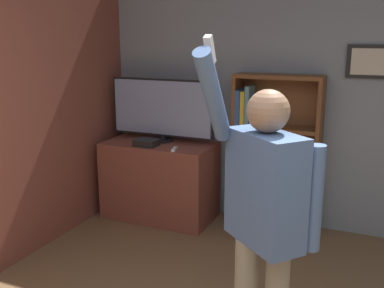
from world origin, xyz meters
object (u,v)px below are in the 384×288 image
(bookshelf, at_px, (265,155))
(waste_bin, at_px, (254,222))
(person, at_px, (264,210))
(game_console, at_px, (146,142))
(television, at_px, (162,109))

(bookshelf, distance_m, waste_bin, 0.68)
(person, height_order, waste_bin, person)
(game_console, bearing_deg, waste_bin, 0.95)
(television, relative_size, waste_bin, 3.16)
(waste_bin, bearing_deg, game_console, -179.05)
(television, height_order, bookshelf, bookshelf)
(television, xyz_separation_m, bookshelf, (1.07, 0.16, -0.41))
(waste_bin, bearing_deg, person, -73.48)
(television, relative_size, bookshelf, 0.73)
(game_console, xyz_separation_m, waste_bin, (1.13, 0.02, -0.67))
(game_console, distance_m, bookshelf, 1.20)
(waste_bin, bearing_deg, television, 168.47)
(television, relative_size, game_console, 4.86)
(person, relative_size, waste_bin, 5.34)
(person, bearing_deg, waste_bin, 146.41)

